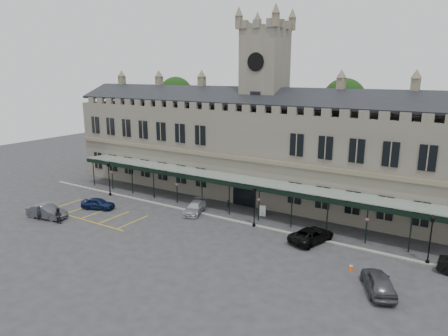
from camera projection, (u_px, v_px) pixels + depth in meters
The scene contains 22 objects.
ground at pixel (194, 234), 42.43m from camera, with size 140.00×140.00×0.00m, color #2C2C2F.
station_building at pixel (263, 150), 54.05m from camera, with size 60.00×10.36×17.30m.
clock_tower at pixel (264, 101), 52.56m from camera, with size 5.60×5.60×24.80m.
canopy at pixel (230, 195), 48.03m from camera, with size 50.00×4.10×4.30m.
kerb at pixel (222, 218), 46.96m from camera, with size 60.00×0.40×0.12m, color gray.
parking_markings at pixel (94, 214), 48.40m from camera, with size 16.00×6.00×0.01m, color gold, non-canonical shape.
tree_behind_left at pixel (176, 95), 71.38m from camera, with size 6.00×6.00×16.00m.
tree_behind_mid at pixel (344, 101), 55.95m from camera, with size 6.00×6.00×16.00m.
lamp_post_left at pixel (109, 175), 55.09m from camera, with size 0.46×0.46×4.90m.
lamp_post_mid at pixel (254, 202), 43.88m from camera, with size 0.45×0.45×4.78m.
lamp_post_right at pixel (431, 235), 35.17m from camera, with size 0.44×0.44×4.69m.
traffic_cone at pixel (351, 267), 34.59m from camera, with size 0.39×0.39×0.63m.
sign_board at pixel (262, 211), 47.57m from camera, with size 0.77×0.20×1.32m.
bollard_left at pixel (228, 204), 50.71m from camera, with size 0.17×0.17×0.94m, color black.
bollard_right at pixel (265, 211), 47.91m from camera, with size 0.17×0.17×0.98m, color black.
car_left_a at pixel (98, 203), 50.07m from camera, with size 1.68×4.17×1.42m, color #0E1A3E.
car_left_b at pixel (47, 212), 46.86m from camera, with size 1.73×4.95×1.63m, color #3D4045.
car_taxi at pixel (195, 208), 48.64m from camera, with size 1.89×4.64×1.35m, color #A5A8AD.
car_van at pixel (312, 235), 40.36m from camera, with size 2.42×5.25×1.46m, color black.
car_right_a at pixel (378, 282), 31.07m from camera, with size 1.95×4.85×1.65m, color #3D4045.
person_a at pixel (39, 213), 46.12m from camera, with size 0.63×0.42×1.74m, color black.
person_b at pixel (58, 215), 45.27m from camera, with size 0.89×0.70×1.84m, color black.
Camera 1 is at (23.66, -31.93, 16.75)m, focal length 32.00 mm.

